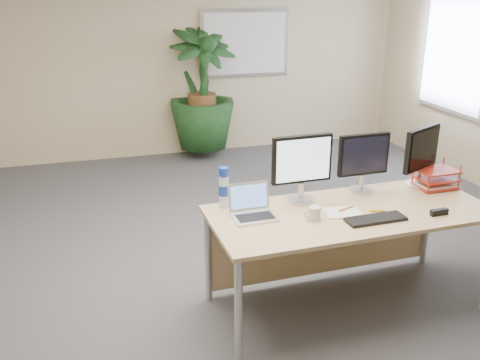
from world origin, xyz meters
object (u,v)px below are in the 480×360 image
object	(u,v)px
floor_plant	(202,106)
monitor_left	(302,164)
monitor_right	(363,159)
laptop	(252,208)
desk	(342,225)

from	to	relation	value
floor_plant	monitor_left	distance (m)	3.76
floor_plant	monitor_left	size ratio (longest dim) A/B	2.89
monitor_right	laptop	xyz separation A→B (m)	(-0.98, -0.20, -0.21)
floor_plant	monitor_left	xyz separation A→B (m)	(-0.07, -3.74, 0.35)
monitor_left	desk	bearing A→B (deg)	-27.96
monitor_right	laptop	bearing A→B (deg)	-168.39
floor_plant	laptop	bearing A→B (deg)	-97.46
monitor_left	laptop	size ratio (longest dim) A/B	1.67
monitor_left	monitor_right	bearing A→B (deg)	6.04
desk	floor_plant	xyz separation A→B (m)	(-0.21, 3.89, 0.12)
desk	laptop	distance (m)	0.76
monitor_right	laptop	world-z (taller)	monitor_right
monitor_left	monitor_right	distance (m)	0.55
desk	monitor_right	bearing A→B (deg)	39.28
desk	monitor_right	distance (m)	0.55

